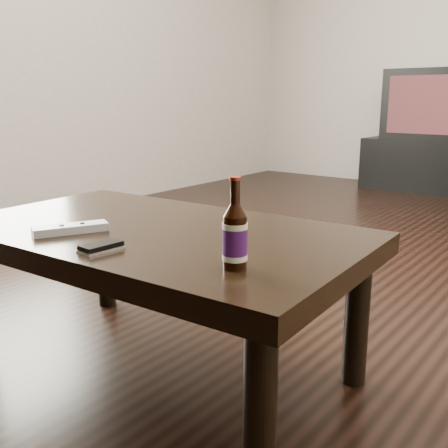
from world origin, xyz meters
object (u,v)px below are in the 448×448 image
Objects in this scene: beer_bottle at (235,237)px; coffee_table at (156,248)px; tv_stand at (431,165)px; remote at (70,229)px; tv at (437,104)px; phone at (101,247)px.

coffee_table is at bearing 159.03° from beer_bottle.
beer_bottle is (0.40, -0.15, 0.13)m from coffee_table.
remote is at bearing -85.08° from tv_stand.
remote is (-0.55, -0.03, -0.06)m from beer_bottle.
beer_bottle is 0.55m from remote.
tv_stand is at bearing 118.68° from remote.
tv is 7.41× the size of phone.
tv is at bearing 118.69° from remote.
tv_stand is 3.99m from remote.
phone is at bearing -76.78° from coffee_table.
tv_stand is at bearing 90.00° from tv.
tv is 3.99m from remote.
tv is 4.07m from phone.
phone is 0.54× the size of remote.
tv reaches higher than beer_bottle.
tv is 3.97× the size of remote.
tv is 0.67× the size of coffee_table.
remote is at bearing 167.62° from phone.
phone reaches higher than tv_stand.
remote is at bearing -85.08° from tv.
phone reaches higher than coffee_table.
tv_stand is 4.07m from phone.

